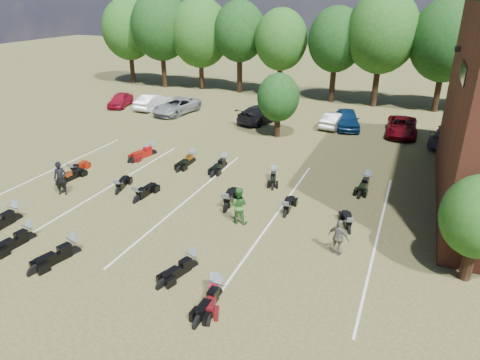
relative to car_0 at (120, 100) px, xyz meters
The scene contains 35 objects.
ground 27.00m from the car_0, 44.22° to the right, with size 160.00×160.00×0.00m, color brown.
car_0 is the anchor object (origin of this frame).
car_1 3.56m from the car_0, ahead, with size 1.53×4.38×1.44m, color silver.
car_2 6.57m from the car_0, ahead, with size 2.38×5.15×1.43m, color gray.
car_3 14.85m from the car_0, ahead, with size 2.07×5.10×1.48m, color black.
car_4 22.01m from the car_0, ahead, with size 1.80×4.47×1.52m, color navy.
car_5 20.99m from the car_0, ahead, with size 1.35×3.88×1.28m, color #ADAEA9.
car_6 26.29m from the car_0, ahead, with size 2.26×4.90×1.36m, color #5C050D.
car_7 29.77m from the car_0, ahead, with size 2.22×5.46×1.58m, color #3B3B40.
person_black 20.37m from the car_0, 61.86° to the right, with size 0.70×0.46×1.93m, color black.
person_green 26.25m from the car_0, 40.72° to the right, with size 0.90×0.70×1.86m, color #2D6A27.
person_grey 30.73m from the car_0, 35.95° to the right, with size 0.97×0.40×1.65m, color #615D53.
motorcycle_0 23.27m from the car_0, 65.54° to the right, with size 0.80×2.53×1.41m, color black, non-canonical shape.
motorcycle_1 25.14m from the car_0, 62.29° to the right, with size 0.75×2.34×1.30m, color black, non-canonical shape.
motorcycle_2 26.64m from the car_0, 57.27° to the right, with size 0.77×2.43×1.35m, color black, non-canonical shape.
motorcycle_3 28.97m from the car_0, 47.44° to the right, with size 0.70×2.21×1.23m, color black, non-canonical shape.
motorcycle_4 31.08m from the car_0, 46.61° to the right, with size 0.69×2.17×1.21m, color black, non-canonical shape.
motorcycle_6 30.84m from the car_0, 46.67° to the right, with size 0.67×2.10×1.17m, color #4D0B0F, non-canonical shape.
motorcycle_7 17.70m from the car_0, 62.45° to the right, with size 0.70×2.20×1.23m, color maroon, non-canonical shape.
motorcycle_8 18.78m from the car_0, 63.03° to the right, with size 0.68×2.12×1.18m, color black, non-canonical shape.
motorcycle_9 20.68m from the car_0, 53.45° to the right, with size 0.68×2.14×1.19m, color black, non-canonical shape.
motorcycle_10 22.07m from the car_0, 50.78° to the right, with size 0.73×2.30×1.28m, color black, non-canonical shape.
motorcycle_11 26.79m from the car_0, 35.49° to the right, with size 0.68×2.12×1.18m, color black, non-canonical shape.
motorcycle_12 24.78m from the car_0, 40.69° to the right, with size 0.80×2.53×1.41m, color black, non-canonical shape.
motorcycle_13 29.67m from the car_0, 32.45° to the right, with size 0.64×2.00×1.11m, color black, non-canonical shape.
motorcycle_14 15.01m from the car_0, 46.39° to the right, with size 0.64×2.01×1.12m, color #490A0F, non-canonical shape.
motorcycle_15 14.94m from the car_0, 44.82° to the right, with size 0.80×2.50×1.39m, color maroon, non-canonical shape.
motorcycle_16 19.37m from the car_0, 33.39° to the right, with size 0.76×2.39×1.33m, color black, non-canonical shape.
motorcycle_17 17.60m from the car_0, 37.80° to the right, with size 0.75×2.37×1.32m, color black, non-canonical shape.
motorcycle_18 22.76m from the car_0, 29.78° to the right, with size 0.66×2.06×1.15m, color black, non-canonical shape.
motorcycle_19 27.11m from the car_0, 22.20° to the right, with size 0.75×2.34×1.31m, color black, non-canonical shape.
tree_line 21.72m from the car_0, 29.01° to the left, with size 56.00×6.00×9.79m.
young_tree_near_building 34.83m from the car_0, 30.85° to the right, with size 2.80×2.80×4.16m.
young_tree_midfield 17.83m from the car_0, 10.86° to the right, with size 3.20×3.20×4.70m.
parking_lines 22.76m from the car_0, 44.08° to the right, with size 20.10×14.00×0.01m.
Camera 1 is at (7.70, -15.22, 10.31)m, focal length 32.00 mm.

